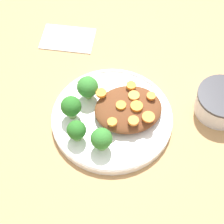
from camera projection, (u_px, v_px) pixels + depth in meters
name	position (u px, v px, depth m)	size (l,w,h in m)	color
ground_plane	(112.00, 120.00, 0.79)	(4.00, 4.00, 0.00)	tan
plate	(112.00, 117.00, 0.78)	(0.25, 0.25, 0.02)	white
dip_bowl	(221.00, 102.00, 0.78)	(0.11, 0.11, 0.05)	silver
stew_mound	(128.00, 108.00, 0.77)	(0.14, 0.12, 0.03)	brown
broccoli_floret_0	(101.00, 139.00, 0.71)	(0.04, 0.04, 0.05)	#7FA85B
broccoli_floret_1	(71.00, 107.00, 0.75)	(0.04, 0.04, 0.06)	#7FA85B
broccoli_floret_2	(76.00, 130.00, 0.72)	(0.04, 0.04, 0.05)	#759E51
broccoli_floret_3	(88.00, 87.00, 0.77)	(0.04, 0.04, 0.06)	#7FA85B
carrot_slice_0	(101.00, 93.00, 0.77)	(0.02, 0.02, 0.01)	orange
carrot_slice_1	(131.00, 86.00, 0.78)	(0.02, 0.02, 0.01)	orange
carrot_slice_2	(137.00, 106.00, 0.75)	(0.03, 0.03, 0.01)	orange
carrot_slice_3	(134.00, 96.00, 0.76)	(0.02, 0.02, 0.00)	orange
carrot_slice_4	(151.00, 96.00, 0.76)	(0.02, 0.02, 0.01)	orange
carrot_slice_5	(120.00, 104.00, 0.75)	(0.02, 0.02, 0.01)	orange
carrot_slice_6	(112.00, 122.00, 0.73)	(0.02, 0.02, 0.01)	orange
carrot_slice_7	(133.00, 121.00, 0.73)	(0.02, 0.02, 0.01)	orange
carrot_slice_8	(148.00, 117.00, 0.73)	(0.03, 0.03, 0.00)	orange
napkin	(68.00, 38.00, 0.92)	(0.15, 0.12, 0.01)	white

